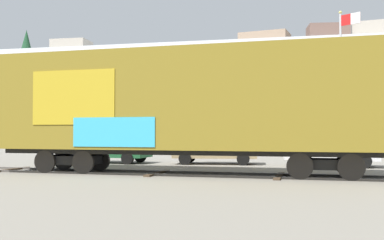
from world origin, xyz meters
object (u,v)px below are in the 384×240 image
(parked_car_green, at_px, (108,147))
(parked_car_white, at_px, (331,149))
(flagpole, at_px, (343,70))
(parked_car_tan, at_px, (214,147))
(freight_car, at_px, (190,102))

(parked_car_green, height_order, parked_car_white, parked_car_white)
(flagpole, bearing_deg, parked_car_tan, -152.36)
(flagpole, relative_size, parked_car_green, 1.90)
(flagpole, distance_m, parked_car_white, 5.96)
(flagpole, distance_m, parked_car_tan, 8.86)
(parked_car_white, bearing_deg, freight_car, -134.36)
(flagpole, bearing_deg, parked_car_white, -104.21)
(parked_car_green, relative_size, parked_car_white, 0.98)
(freight_car, relative_size, parked_car_white, 3.43)
(flagpole, distance_m, parked_car_green, 13.91)
(parked_car_tan, bearing_deg, freight_car, -88.96)
(parked_car_tan, bearing_deg, parked_car_white, -3.70)
(parked_car_green, distance_m, parked_car_white, 11.61)
(freight_car, height_order, flagpole, flagpole)
(parked_car_white, bearing_deg, flagpole, 75.79)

